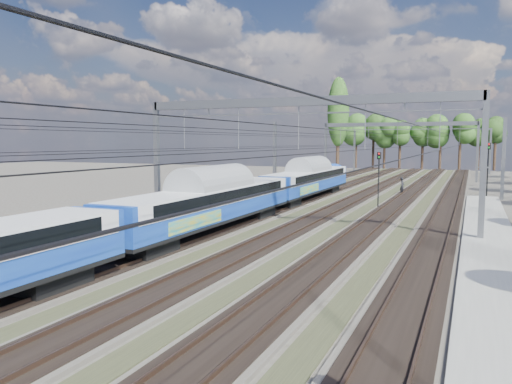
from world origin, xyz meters
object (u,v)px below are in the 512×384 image
at_px(worker, 402,186).
at_px(signal_near, 379,173).
at_px(signal_far, 488,163).
at_px(emu_train, 209,196).

xyz_separation_m(worker, signal_near, (-0.35, -13.70, 2.24)).
bearing_deg(signal_near, signal_far, 69.98).
distance_m(worker, signal_far, 9.22).
bearing_deg(worker, signal_near, -173.67).
height_order(signal_near, signal_far, signal_far).
height_order(emu_train, signal_far, signal_far).
height_order(emu_train, worker, emu_train).
height_order(worker, signal_near, signal_near).
distance_m(emu_train, worker, 31.90).
relative_size(signal_near, signal_far, 0.86).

